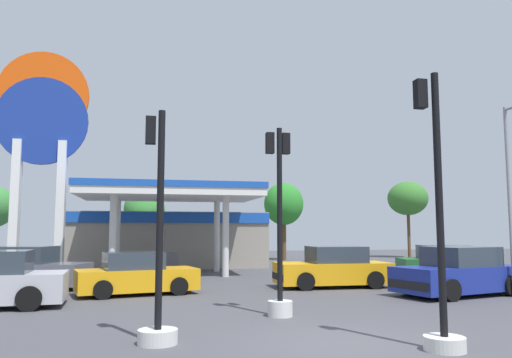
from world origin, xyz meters
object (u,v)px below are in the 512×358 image
Objects in this scene: car_1 at (333,269)px; traffic_signal_3 at (279,246)px; car_5 at (446,263)px; tree_2 at (284,204)px; traffic_signal_0 at (439,262)px; car_0 at (26,269)px; car_3 at (137,275)px; tree_1 at (144,210)px; car_2 at (459,273)px; station_pole_sign at (41,133)px; traffic_signal_1 at (158,276)px; tree_3 at (408,199)px.

traffic_signal_3 is (-3.76, -6.03, 1.08)m from car_1.
car_5 is 16.53m from tree_2.
car_0 is at bearing 129.14° from traffic_signal_0.
car_3 is 0.95× the size of car_5.
tree_1 reaches higher than car_3.
traffic_signal_3 reaches higher than car_1.
car_5 is (3.03, 5.45, -0.05)m from car_2.
car_3 is at bearing 121.00° from traffic_signal_0.
car_5 is at bearing 11.85° from car_3.
station_pole_sign is 18.97m from tree_2.
car_3 is at bearing -119.07° from tree_2.
station_pole_sign reaches higher than car_0.
car_0 reaches higher than car_5.
car_1 is 0.85× the size of traffic_signal_0.
car_1 is at bearing 5.47° from car_3.
traffic_signal_1 is at bearing -65.70° from car_0.
car_0 is 0.92× the size of traffic_signal_0.
traffic_signal_3 is 0.79× the size of tree_3.
tree_3 reaches higher than tree_2.
car_1 is at bearing 135.56° from car_2.
car_3 is at bearing 166.79° from car_2.
station_pole_sign is 20.41m from car_5.
car_1 is (12.42, -7.09, -6.29)m from station_pole_sign.
traffic_signal_0 reaches higher than traffic_signal_1.
car_0 is 1.07× the size of car_1.
tree_2 reaches higher than tree_1.
tree_2 reaches higher than traffic_signal_0.
station_pole_sign is at bearing 98.13° from car_0.
tree_1 is at bearing 89.92° from car_3.
station_pole_sign is 21.08m from traffic_signal_0.
car_2 is at bearing -119.07° from car_5.
traffic_signal_3 is 25.01m from tree_2.
tree_3 is (10.56, 22.39, 4.12)m from car_2.
tree_3 is (15.65, 29.41, 3.25)m from traffic_signal_0.
tree_1 is 0.88× the size of tree_2.
car_2 is at bearing 21.36° from traffic_signal_3.
car_1 is 1.03× the size of car_3.
tree_3 is at bearing 4.16° from tree_1.
traffic_signal_3 is (3.17, 2.58, 0.50)m from traffic_signal_1.
tree_1 reaches higher than car_1.
traffic_signal_1 reaches higher than car_3.
car_2 is 7.68m from traffic_signal_3.
traffic_signal_0 reaches higher than car_3.
car_1 is 0.97× the size of traffic_signal_1.
tree_3 is at bearing 66.05° from car_5.
tree_2 is (4.64, 28.24, 2.60)m from traffic_signal_0.
car_0 is 1.05× the size of car_5.
car_2 is at bearing 27.57° from traffic_signal_1.
car_3 is at bearing 94.21° from traffic_signal_1.
traffic_signal_0 is 5.43m from traffic_signal_1.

